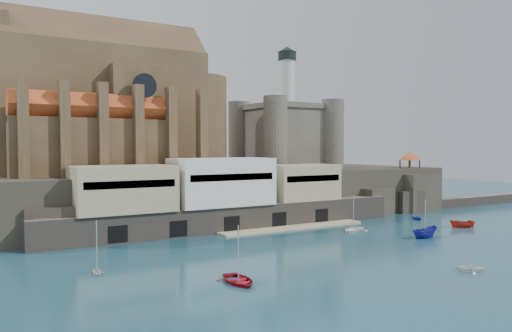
{
  "coord_description": "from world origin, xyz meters",
  "views": [
    {
      "loc": [
        -51.43,
        -56.82,
        15.03
      ],
      "look_at": [
        2.52,
        32.0,
        11.06
      ],
      "focal_mm": 35.0,
      "sensor_mm": 36.0,
      "label": 1
    }
  ],
  "objects": [
    {
      "name": "boat_4",
      "position": [
        -37.21,
        2.79,
        0.0
      ],
      "size": [
        2.33,
        1.52,
        2.6
      ],
      "primitive_type": "imported",
      "rotation": [
        0.0,
        0.0,
        3.07
      ],
      "color": "white",
      "rests_on": "ground"
    },
    {
      "name": "promontory",
      "position": [
        -0.19,
        39.37,
        4.92
      ],
      "size": [
        100.0,
        36.0,
        10.0
      ],
      "color": "black",
      "rests_on": "ground"
    },
    {
      "name": "castle_keep",
      "position": [
        16.08,
        41.08,
        18.31
      ],
      "size": [
        21.2,
        21.2,
        29.3
      ],
      "color": "#4C473C",
      "rests_on": "promontory"
    },
    {
      "name": "boat_6",
      "position": [
        9.37,
        9.76,
        0.0
      ],
      "size": [
        2.51,
        4.23,
        5.7
      ],
      "primitive_type": "imported",
      "rotation": [
        0.0,
        0.0,
        5.06
      ],
      "color": "white",
      "rests_on": "ground"
    },
    {
      "name": "boat_2",
      "position": [
        15.03,
        -1.29,
        0.0
      ],
      "size": [
        2.25,
        2.2,
        5.55
      ],
      "primitive_type": "imported",
      "rotation": [
        0.0,
        0.0,
        1.63
      ],
      "color": "navy",
      "rests_on": "ground"
    },
    {
      "name": "boat_5",
      "position": [
        29.51,
        2.22,
        0.0
      ],
      "size": [
        2.48,
        2.47,
        4.63
      ],
      "primitive_type": "imported",
      "rotation": [
        0.0,
        0.0,
        4.06
      ],
      "color": "#AA2713",
      "rests_on": "ground"
    },
    {
      "name": "church",
      "position": [
        -24.13,
        41.85,
        22.13
      ],
      "size": [
        47.0,
        25.93,
        30.51
      ],
      "color": "#493722",
      "rests_on": "promontory"
    },
    {
      "name": "ground",
      "position": [
        0.0,
        0.0,
        0.0
      ],
      "size": [
        300.0,
        300.0,
        0.0
      ],
      "primitive_type": "plane",
      "color": "#184151",
      "rests_on": "ground"
    },
    {
      "name": "breakwater",
      "position": [
        66.0,
        24.0,
        0.0
      ],
      "size": [
        40.0,
        3.0,
        2.4
      ],
      "primitive_type": "cube",
      "color": "#675E52",
      "rests_on": "ground"
    },
    {
      "name": "boat_7",
      "position": [
        30.0,
        13.42,
        0.0
      ],
      "size": [
        2.91,
        2.09,
        3.07
      ],
      "primitive_type": "imported",
      "rotation": [
        0.0,
        0.0,
        6.09
      ],
      "color": "navy",
      "rests_on": "ground"
    },
    {
      "name": "pavilion",
      "position": [
        42.0,
        26.0,
        12.73
      ],
      "size": [
        6.4,
        6.4,
        5.4
      ],
      "color": "#493722",
      "rests_on": "rock_outcrop"
    },
    {
      "name": "rock_outcrop",
      "position": [
        42.0,
        25.84,
        4.02
      ],
      "size": [
        14.5,
        10.5,
        8.7
      ],
      "color": "black",
      "rests_on": "ground"
    },
    {
      "name": "quay",
      "position": [
        -10.19,
        23.07,
        6.07
      ],
      "size": [
        70.0,
        12.0,
        13.05
      ],
      "color": "#675E52",
      "rests_on": "ground"
    },
    {
      "name": "boat_0",
      "position": [
        -24.76,
        -9.15,
        0.0
      ],
      "size": [
        4.3,
        1.65,
        5.87
      ],
      "primitive_type": "imported",
      "rotation": [
        0.0,
        0.0,
        6.18
      ],
      "color": "maroon",
      "rests_on": "ground"
    },
    {
      "name": "boat_1",
      "position": [
        1.54,
        -19.35,
        0.0
      ],
      "size": [
        3.13,
        3.35,
        3.33
      ],
      "primitive_type": "imported",
      "rotation": [
        0.0,
        0.0,
        0.93
      ],
      "color": "white",
      "rests_on": "ground"
    }
  ]
}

